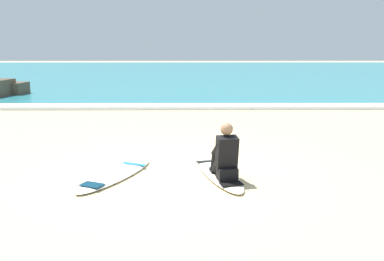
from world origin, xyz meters
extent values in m
plane|color=#CCB584|center=(0.00, 0.00, 0.00)|extent=(80.00, 80.00, 0.00)
cube|color=teal|center=(0.00, 21.33, 0.05)|extent=(80.00, 28.00, 0.10)
cube|color=white|center=(0.00, 7.63, 0.06)|extent=(80.00, 0.90, 0.11)
ellipsoid|color=#EFE5C6|center=(0.92, 0.03, 0.04)|extent=(1.02, 2.36, 0.07)
cube|color=black|center=(0.77, 0.65, 0.07)|extent=(0.49, 0.21, 0.01)
cube|color=black|center=(1.08, -0.69, 0.07)|extent=(0.41, 0.32, 0.01)
cube|color=black|center=(1.03, -0.47, 0.18)|extent=(0.36, 0.32, 0.20)
cylinder|color=black|center=(0.90, -0.30, 0.33)|extent=(0.23, 0.43, 0.43)
cylinder|color=black|center=(0.84, -0.11, 0.30)|extent=(0.17, 0.28, 0.42)
cube|color=black|center=(0.83, -0.04, 0.10)|extent=(0.14, 0.24, 0.05)
cylinder|color=black|center=(1.09, -0.27, 0.33)|extent=(0.23, 0.43, 0.43)
cylinder|color=black|center=(1.07, -0.06, 0.30)|extent=(0.17, 0.28, 0.42)
cube|color=black|center=(1.06, 0.01, 0.10)|extent=(0.14, 0.24, 0.05)
cube|color=black|center=(1.02, -0.43, 0.53)|extent=(0.39, 0.35, 0.57)
sphere|color=#A37556|center=(1.02, -0.40, 0.92)|extent=(0.21, 0.21, 0.21)
cylinder|color=black|center=(0.86, -0.31, 0.55)|extent=(0.16, 0.41, 0.31)
cylinder|color=black|center=(1.13, -0.25, 0.55)|extent=(0.16, 0.41, 0.31)
ellipsoid|color=white|center=(-0.88, -0.09, 0.04)|extent=(1.36, 2.20, 0.07)
cube|color=#1E7FB7|center=(-0.63, 0.46, 0.07)|extent=(0.48, 0.29, 0.01)
cube|color=#0A2C40|center=(-1.16, -0.73, 0.07)|extent=(0.43, 0.37, 0.01)
cube|color=brown|center=(-7.03, 10.90, 0.29)|extent=(1.39, 1.09, 0.58)
camera|label=1|loc=(0.40, -7.50, 2.38)|focal=41.36mm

